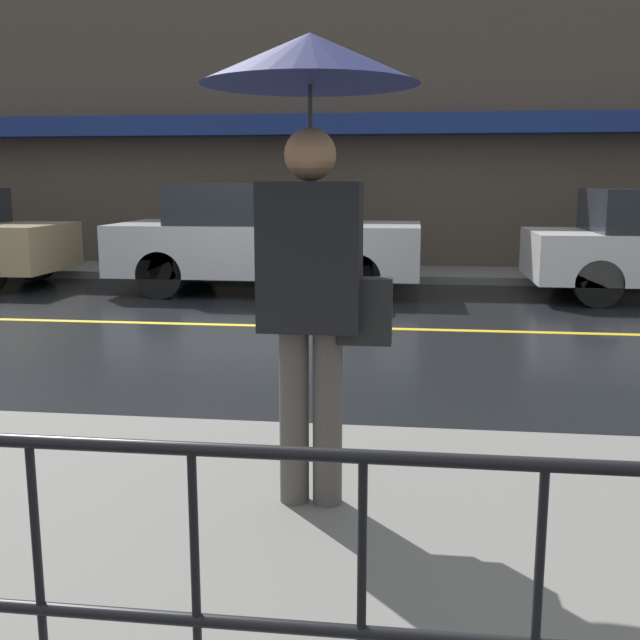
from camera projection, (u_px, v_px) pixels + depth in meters
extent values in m
plane|color=black|center=(234.00, 325.00, 8.60)|extent=(80.00, 80.00, 0.00)
cube|color=slate|center=(296.00, 272.00, 13.06)|extent=(28.00, 1.65, 0.12)
cube|color=gold|center=(234.00, 325.00, 8.60)|extent=(25.20, 0.12, 0.01)
cube|color=#4C4238|center=(304.00, 135.00, 13.57)|extent=(28.00, 0.30, 4.90)
cube|color=navy|center=(300.00, 125.00, 13.13)|extent=(16.80, 0.55, 0.35)
cylinder|color=black|center=(40.00, 594.00, 1.99)|extent=(0.02, 0.02, 0.85)
cylinder|color=black|center=(196.00, 605.00, 1.94)|extent=(0.02, 0.02, 0.85)
cylinder|color=black|center=(361.00, 617.00, 1.88)|extent=(0.02, 0.02, 0.85)
cylinder|color=black|center=(536.00, 630.00, 1.83)|extent=(0.02, 0.02, 0.85)
cylinder|color=#4C4742|center=(294.00, 416.00, 3.51)|extent=(0.14, 0.14, 0.84)
cylinder|color=#4C4742|center=(327.00, 418.00, 3.49)|extent=(0.14, 0.14, 0.84)
cube|color=black|center=(310.00, 257.00, 3.36)|extent=(0.46, 0.27, 0.67)
sphere|color=#9F7250|center=(310.00, 155.00, 3.28)|extent=(0.23, 0.23, 0.23)
cylinder|color=#262628|center=(310.00, 172.00, 3.30)|extent=(0.02, 0.02, 0.74)
cone|color=#191E4C|center=(310.00, 59.00, 3.21)|extent=(0.95, 0.95, 0.21)
cube|color=black|center=(365.00, 311.00, 3.38)|extent=(0.24, 0.12, 0.30)
cylinder|color=black|center=(36.00, 262.00, 12.41)|extent=(0.63, 0.22, 0.63)
cube|color=#B2B5BA|center=(268.00, 248.00, 11.10)|extent=(4.46, 1.91, 0.73)
cube|color=#1E2328|center=(256.00, 203.00, 11.01)|extent=(2.32, 1.76, 0.58)
cylinder|color=black|center=(365.00, 264.00, 11.82)|extent=(0.67, 0.22, 0.67)
cylinder|color=black|center=(357.00, 278.00, 10.17)|extent=(0.67, 0.22, 0.67)
cylinder|color=black|center=(195.00, 262.00, 12.16)|extent=(0.67, 0.22, 0.67)
cylinder|color=black|center=(160.00, 275.00, 10.51)|extent=(0.67, 0.22, 0.67)
cylinder|color=black|center=(571.00, 268.00, 11.45)|extent=(0.63, 0.22, 0.63)
cylinder|color=black|center=(598.00, 283.00, 9.77)|extent=(0.63, 0.22, 0.63)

